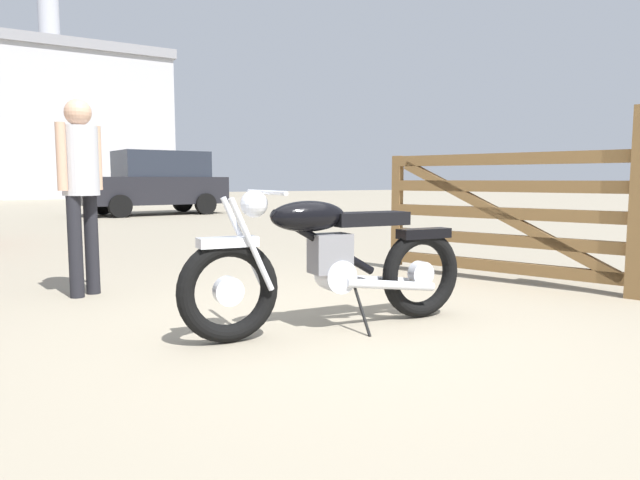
# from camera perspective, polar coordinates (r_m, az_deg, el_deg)

# --- Properties ---
(ground_plane) EXTENTS (80.00, 80.00, 0.00)m
(ground_plane) POSITION_cam_1_polar(r_m,az_deg,el_deg) (3.82, 3.00, -9.06)
(ground_plane) COLOR gray
(vintage_motorcycle) EXTENTS (2.08, 0.64, 0.94)m
(vintage_motorcycle) POSITION_cam_1_polar(r_m,az_deg,el_deg) (3.78, 1.07, -2.22)
(vintage_motorcycle) COLOR black
(vintage_motorcycle) RESTS_ON ground_plane
(timber_gate) EXTENTS (0.95, 2.44, 1.60)m
(timber_gate) POSITION_cam_1_polar(r_m,az_deg,el_deg) (5.70, 20.28, 2.75)
(timber_gate) COLOR brown
(timber_gate) RESTS_ON ground_plane
(bystander) EXTENTS (0.39, 0.30, 1.66)m
(bystander) POSITION_cam_1_polar(r_m,az_deg,el_deg) (5.25, -22.75, 5.85)
(bystander) COLOR black
(bystander) RESTS_ON ground_plane
(blue_hatchback_right) EXTENTS (4.04, 2.12, 1.78)m
(blue_hatchback_right) POSITION_cam_1_polar(r_m,az_deg,el_deg) (16.90, -16.00, 5.57)
(blue_hatchback_right) COLOR black
(blue_hatchback_right) RESTS_ON ground_plane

